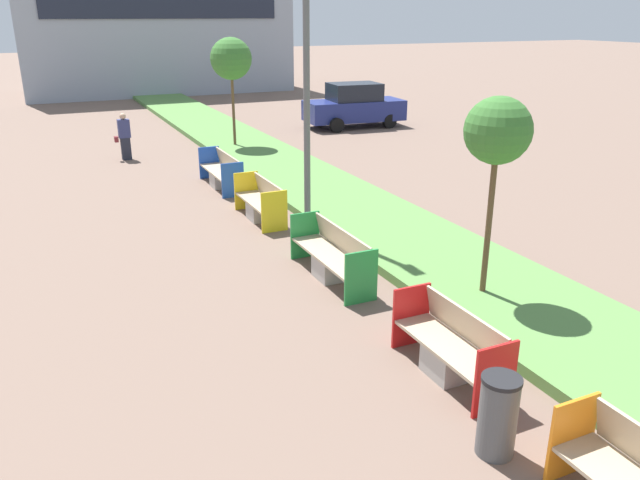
{
  "coord_description": "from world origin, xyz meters",
  "views": [
    {
      "loc": [
        -3.79,
        1.04,
        4.66
      ],
      "look_at": [
        0.9,
        11.12,
        0.6
      ],
      "focal_mm": 35.0,
      "sensor_mm": 36.0,
      "label": 1
    }
  ],
  "objects": [
    {
      "name": "building_backdrop",
      "position": [
        4.0,
        41.84,
        4.5
      ],
      "size": [
        15.68,
        6.61,
        8.99
      ],
      "color": "#939EAD",
      "rests_on": "ground"
    },
    {
      "name": "pedestrian_walking",
      "position": [
        -0.98,
        22.57,
        0.78
      ],
      "size": [
        0.53,
        0.24,
        1.55
      ],
      "color": "#232633",
      "rests_on": "ground"
    },
    {
      "name": "bench_yellow_frame",
      "position": [
        0.94,
        14.53,
        0.37
      ],
      "size": [
        0.65,
        2.0,
        0.94
      ],
      "color": "#ADA8A0",
      "rests_on": "ground"
    },
    {
      "name": "bench_red_frame",
      "position": [
        0.94,
        7.0,
        0.36
      ],
      "size": [
        0.65,
        1.92,
        0.94
      ],
      "color": "#ADA8A0",
      "rests_on": "ground"
    },
    {
      "name": "sapling_tree_far",
      "position": [
        2.85,
        22.64,
        3.16
      ],
      "size": [
        1.44,
        1.44,
        3.89
      ],
      "color": "brown",
      "rests_on": "ground"
    },
    {
      "name": "bench_blue_frame",
      "position": [
        0.94,
        17.79,
        0.38
      ],
      "size": [
        0.65,
        2.35,
        0.94
      ],
      "color": "#ADA8A0",
      "rests_on": "ground"
    },
    {
      "name": "sapling_tree_near",
      "position": [
        2.85,
        8.71,
        2.89
      ],
      "size": [
        1.08,
        1.08,
        3.46
      ],
      "color": "brown",
      "rests_on": "ground"
    },
    {
      "name": "street_lamp_post",
      "position": [
        1.55,
        13.18,
        3.85
      ],
      "size": [
        0.24,
        0.44,
        6.94
      ],
      "color": "#56595B",
      "rests_on": "ground"
    },
    {
      "name": "bench_green_frame",
      "position": [
        0.94,
        10.66,
        0.38
      ],
      "size": [
        0.65,
        2.4,
        0.94
      ],
      "color": "#ADA8A0",
      "rests_on": "ground"
    },
    {
      "name": "litter_bin",
      "position": [
        0.43,
        5.45,
        0.49
      ],
      "size": [
        0.44,
        0.44,
        0.97
      ],
      "color": "#4C4F51",
      "rests_on": "ground"
    },
    {
      "name": "planter_grass_strip",
      "position": [
        3.2,
        12.0,
        0.09
      ],
      "size": [
        2.8,
        120.0,
        0.18
      ],
      "color": "#568442",
      "rests_on": "ground"
    },
    {
      "name": "parked_car_distant",
      "position": [
        8.95,
        24.98,
        0.91
      ],
      "size": [
        4.34,
        2.12,
        1.86
      ],
      "rotation": [
        0.0,
        0.0,
        -0.09
      ],
      "color": "navy",
      "rests_on": "ground"
    }
  ]
}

